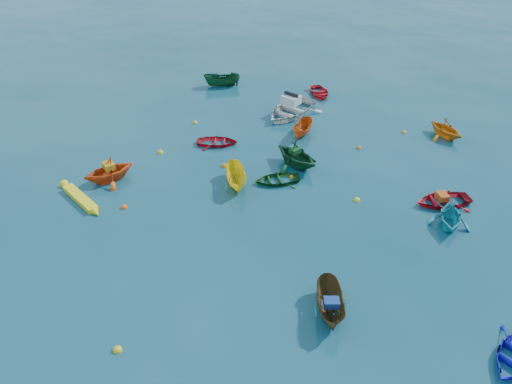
% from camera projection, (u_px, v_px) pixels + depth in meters
% --- Properties ---
extents(ground, '(160.00, 160.00, 0.00)m').
position_uv_depth(ground, '(215.00, 253.00, 23.76)').
color(ground, '#0B3E51').
rests_on(ground, ground).
extents(sampan_brown_mid, '(2.15, 3.13, 1.13)m').
position_uv_depth(sampan_brown_mid, '(330.00, 312.00, 20.66)').
color(sampan_brown_mid, '#523D1D').
rests_on(sampan_brown_mid, ground).
extents(dinghy_orange_w, '(3.68, 3.81, 1.54)m').
position_uv_depth(dinghy_orange_w, '(111.00, 180.00, 29.11)').
color(dinghy_orange_w, '#E54C15').
rests_on(dinghy_orange_w, ground).
extents(sampan_yellow_mid, '(2.48, 3.08, 1.14)m').
position_uv_depth(sampan_yellow_mid, '(237.00, 185.00, 28.68)').
color(sampan_yellow_mid, yellow).
rests_on(sampan_yellow_mid, ground).
extents(dinghy_green_e, '(3.24, 3.05, 0.55)m').
position_uv_depth(dinghy_green_e, '(277.00, 182.00, 28.95)').
color(dinghy_green_e, '#104718').
rests_on(dinghy_green_e, ground).
extents(dinghy_cyan_se, '(2.55, 2.85, 1.34)m').
position_uv_depth(dinghy_cyan_se, '(448.00, 225.00, 25.56)').
color(dinghy_cyan_se, teal).
rests_on(dinghy_cyan_se, ground).
extents(dinghy_red_nw, '(3.21, 2.77, 0.56)m').
position_uv_depth(dinghy_red_nw, '(218.00, 144.00, 32.73)').
color(dinghy_red_nw, '#B30E1C').
rests_on(dinghy_red_nw, ground).
extents(sampan_orange_n, '(1.01, 2.63, 1.01)m').
position_uv_depth(sampan_orange_n, '(302.00, 135.00, 33.87)').
color(sampan_orange_n, '#CB5113').
rests_on(sampan_orange_n, ground).
extents(dinghy_green_n, '(4.07, 3.88, 1.67)m').
position_uv_depth(dinghy_green_n, '(296.00, 165.00, 30.48)').
color(dinghy_green_n, '#0F4423').
rests_on(dinghy_green_n, ground).
extents(dinghy_red_ne, '(3.74, 3.50, 0.63)m').
position_uv_depth(dinghy_red_ne, '(442.00, 203.00, 27.14)').
color(dinghy_red_ne, '#B10E1D').
rests_on(dinghy_red_ne, ground).
extents(dinghy_red_far, '(3.17, 3.40, 0.57)m').
position_uv_depth(dinghy_red_far, '(319.00, 95.00, 39.57)').
color(dinghy_red_far, red).
rests_on(dinghy_red_far, ground).
extents(dinghy_orange_far, '(3.51, 3.44, 1.40)m').
position_uv_depth(dinghy_orange_far, '(444.00, 137.00, 33.63)').
color(dinghy_orange_far, orange).
rests_on(dinghy_orange_far, ground).
extents(sampan_green_far, '(3.14, 2.40, 1.15)m').
position_uv_depth(sampan_green_far, '(222.00, 86.00, 41.05)').
color(sampan_green_far, '#0F4322').
rests_on(sampan_green_far, ground).
extents(kayak_yellow, '(3.72, 2.07, 0.38)m').
position_uv_depth(kayak_yellow, '(81.00, 200.00, 27.38)').
color(kayak_yellow, yellow).
rests_on(kayak_yellow, ground).
extents(motorboat_white, '(4.61, 5.57, 1.60)m').
position_uv_depth(motorboat_white, '(291.00, 114.00, 36.54)').
color(motorboat_white, silver).
rests_on(motorboat_white, ground).
extents(tarp_blue_a, '(0.76, 0.68, 0.30)m').
position_uv_depth(tarp_blue_a, '(332.00, 303.00, 20.14)').
color(tarp_blue_a, navy).
rests_on(tarp_blue_a, sampan_brown_mid).
extents(tarp_orange_a, '(0.92, 0.86, 0.36)m').
position_uv_depth(tarp_orange_a, '(109.00, 166.00, 28.60)').
color(tarp_orange_a, orange).
rests_on(tarp_orange_a, dinghy_orange_w).
extents(tarp_green_b, '(0.70, 0.77, 0.30)m').
position_uv_depth(tarp_green_b, '(295.00, 151.00, 30.00)').
color(tarp_green_b, '#12481C').
rests_on(tarp_green_b, dinghy_green_n).
extents(tarp_orange_b, '(0.81, 0.86, 0.33)m').
position_uv_depth(tarp_orange_b, '(442.00, 196.00, 26.86)').
color(tarp_orange_b, '#C84E14').
rests_on(tarp_orange_b, dinghy_red_ne).
extents(buoy_or_a, '(0.35, 0.35, 0.35)m').
position_uv_depth(buoy_or_a, '(124.00, 208.00, 26.81)').
color(buoy_or_a, '#FB560D').
rests_on(buoy_or_a, ground).
extents(buoy_ye_a, '(0.36, 0.36, 0.36)m').
position_uv_depth(buoy_ye_a, '(118.00, 350.00, 19.06)').
color(buoy_ye_a, yellow).
rests_on(buoy_ye_a, ground).
extents(buoy_ye_b, '(0.38, 0.38, 0.38)m').
position_uv_depth(buoy_ye_b, '(160.00, 153.00, 31.79)').
color(buoy_ye_b, yellow).
rests_on(buoy_ye_b, ground).
extents(buoy_or_c, '(0.35, 0.35, 0.35)m').
position_uv_depth(buoy_or_c, '(224.00, 166.00, 30.40)').
color(buoy_or_c, orange).
rests_on(buoy_or_c, ground).
extents(buoy_ye_c, '(0.35, 0.35, 0.35)m').
position_uv_depth(buoy_ye_c, '(357.00, 200.00, 27.38)').
color(buoy_ye_c, yellow).
rests_on(buoy_ye_c, ground).
extents(buoy_or_d, '(0.33, 0.33, 0.33)m').
position_uv_depth(buoy_or_d, '(359.00, 148.00, 32.27)').
color(buoy_or_d, orange).
rests_on(buoy_or_d, ground).
extents(buoy_ye_d, '(0.35, 0.35, 0.35)m').
position_uv_depth(buoy_ye_d, '(195.00, 123.00, 35.33)').
color(buoy_ye_d, gold).
rests_on(buoy_ye_d, ground).
extents(buoy_or_e, '(0.36, 0.36, 0.36)m').
position_uv_depth(buoy_or_e, '(292.00, 178.00, 29.32)').
color(buoy_or_e, orange).
rests_on(buoy_or_e, ground).
extents(buoy_ye_e, '(0.33, 0.33, 0.33)m').
position_uv_depth(buoy_ye_e, '(404.00, 133.00, 34.10)').
color(buoy_ye_e, gold).
rests_on(buoy_ye_e, ground).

